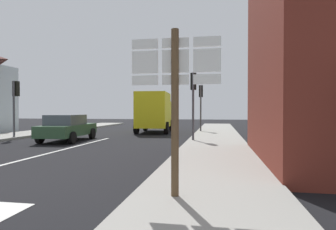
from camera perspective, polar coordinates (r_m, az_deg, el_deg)
ground_plane at (r=16.12m, az=-14.51°, el=-5.21°), size 80.00×80.00×0.00m
sidewalk_right at (r=12.69m, az=9.41°, el=-6.53°), size 3.00×44.00×0.14m
lane_centre_stripe at (r=12.61m, az=-22.12°, el=-6.93°), size 0.16×12.00×0.01m
sedan_far at (r=16.91m, az=-19.40°, el=-2.36°), size 2.17×4.30×1.47m
delivery_truck at (r=22.12m, az=-2.68°, el=0.76°), size 2.73×5.12×3.05m
route_sign_post at (r=5.27m, az=1.43°, el=4.08°), size 1.66×0.14×3.20m
traffic_light_near_left at (r=19.45m, az=-28.10°, el=3.33°), size 0.30×0.49×3.47m
traffic_light_near_right at (r=15.44m, az=5.07°, el=4.78°), size 0.30×0.49×3.72m
traffic_light_far_right at (r=22.17m, az=6.56°, el=3.45°), size 0.30×0.49×3.64m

